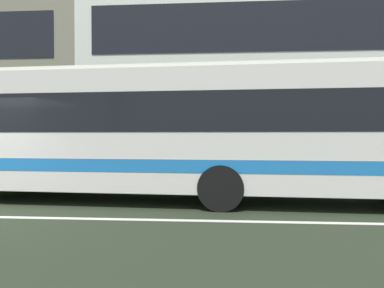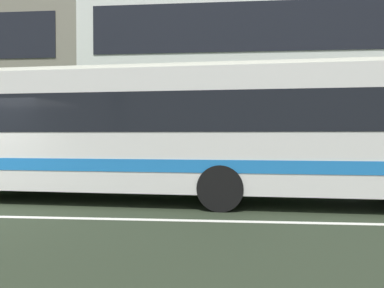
{
  "view_description": "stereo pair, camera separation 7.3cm",
  "coord_description": "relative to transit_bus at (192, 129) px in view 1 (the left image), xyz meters",
  "views": [
    {
      "loc": [
        5.38,
        -6.49,
        1.61
      ],
      "look_at": [
        4.76,
        2.01,
        1.42
      ],
      "focal_mm": 32.06,
      "sensor_mm": 36.0,
      "label": 1
    },
    {
      "loc": [
        5.45,
        -6.49,
        1.61
      ],
      "look_at": [
        4.76,
        2.01,
        1.42
      ],
      "focal_mm": 32.06,
      "sensor_mm": 36.0,
      "label": 2
    }
  ],
  "objects": [
    {
      "name": "transit_bus",
      "position": [
        0.0,
        0.0,
        0.0
      ],
      "size": [
        12.5,
        3.16,
        3.24
      ],
      "color": "silver",
      "rests_on": "ground_plane"
    },
    {
      "name": "hedge_row_far",
      "position": [
        -5.4,
        3.33,
        -1.41
      ],
      "size": [
        19.92,
        1.1,
        0.76
      ],
      "primitive_type": "cube",
      "color": "#2E6F24",
      "rests_on": "ground_plane"
    },
    {
      "name": "apartment_block_right",
      "position": [
        4.41,
        12.41,
        3.95
      ],
      "size": [
        21.12,
        9.99,
        11.48
      ],
      "color": "silver",
      "rests_on": "ground_plane"
    }
  ]
}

